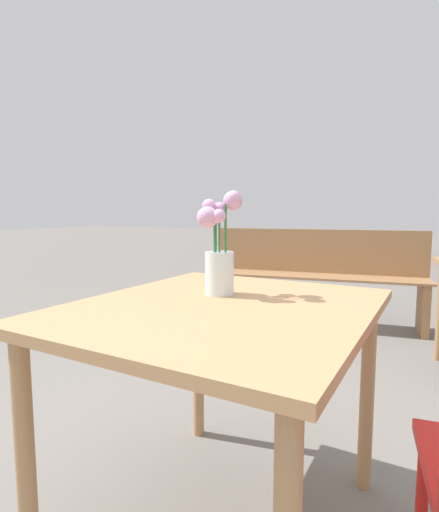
% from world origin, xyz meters
% --- Properties ---
extents(table_front, '(0.88, 1.00, 0.74)m').
position_xyz_m(table_front, '(0.00, 0.00, 0.64)').
color(table_front, tan).
rests_on(table_front, ground_plane).
extents(flower_vase, '(0.14, 0.16, 0.35)m').
position_xyz_m(flower_vase, '(-0.07, 0.12, 0.88)').
color(flower_vase, silver).
rests_on(flower_vase, table_front).
extents(bench_near, '(1.92, 0.64, 0.85)m').
position_xyz_m(bench_near, '(-0.33, 2.53, 0.47)').
color(bench_near, '#9E7047').
rests_on(bench_near, ground_plane).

